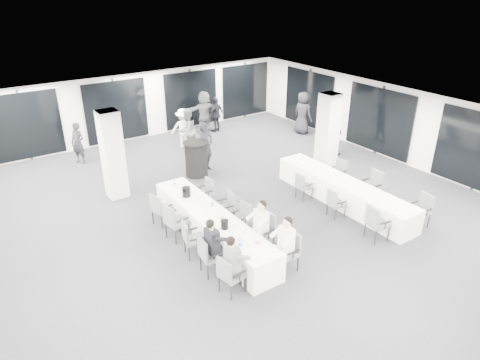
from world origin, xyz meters
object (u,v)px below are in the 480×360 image
at_px(standing_guest_h, 333,130).
at_px(ice_bucket_near, 225,224).
at_px(chair_side_left_near, 376,221).
at_px(chair_side_right_near, 422,208).
at_px(chair_main_left_mid, 191,237).
at_px(ice_bucket_far, 186,192).
at_px(chair_side_right_mid, 373,184).
at_px(chair_main_left_far, 160,207).
at_px(chair_main_left_fourth, 174,220).
at_px(chair_main_right_mid, 242,216).
at_px(standing_guest_f, 204,109).
at_px(chair_main_right_fourth, 227,205).
at_px(chair_main_right_second, 264,229).
at_px(standing_guest_b, 187,127).
at_px(chair_main_left_second, 208,254).
at_px(standing_guest_d, 216,112).
at_px(chair_side_left_far, 303,185).
at_px(chair_main_right_far, 206,191).
at_px(standing_guest_c, 183,126).
at_px(chair_main_right_near, 289,249).
at_px(chair_main_left_near, 229,273).
at_px(banquet_table_main, 212,227).
at_px(standing_guest_e, 303,110).
at_px(chair_side_left_mid, 335,202).
at_px(banquet_table_side, 343,192).
at_px(standing_guest_a, 205,143).
at_px(standing_guest_g, 78,141).
at_px(cocktail_table, 196,159).
at_px(chair_side_right_far, 339,171).

xyz_separation_m(standing_guest_h, ice_bucket_near, (-7.24, -3.47, -0.08)).
bearing_deg(chair_side_left_near, chair_side_right_near, 93.50).
bearing_deg(chair_main_left_mid, ice_bucket_far, 167.20).
bearing_deg(chair_side_right_mid, ice_bucket_near, 94.89).
bearing_deg(chair_main_left_far, ice_bucket_far, 62.85).
bearing_deg(chair_main_left_fourth, chair_main_right_mid, 56.90).
bearing_deg(standing_guest_f, chair_main_right_mid, 79.38).
distance_m(chair_main_right_fourth, standing_guest_h, 6.69).
distance_m(chair_main_right_second, ice_bucket_near, 1.05).
bearing_deg(standing_guest_b, standing_guest_h, 120.42).
xyz_separation_m(chair_main_left_second, chair_side_right_near, (6.01, -1.45, -0.01)).
bearing_deg(standing_guest_d, chair_side_left_far, 58.02).
xyz_separation_m(chair_main_left_second, standing_guest_f, (5.16, 9.12, 0.49)).
distance_m(chair_main_left_mid, chair_side_right_mid, 6.04).
relative_size(chair_main_right_far, standing_guest_c, 0.47).
relative_size(chair_main_left_mid, standing_guest_d, 0.53).
height_order(chair_side_left_far, ice_bucket_far, ice_bucket_far).
distance_m(chair_main_left_fourth, standing_guest_f, 9.00).
bearing_deg(chair_main_left_fourth, chair_side_left_far, 78.72).
distance_m(chair_main_right_far, standing_guest_f, 7.12).
bearing_deg(chair_main_right_near, chair_main_left_near, 89.71).
height_order(chair_main_left_mid, standing_guest_b, standing_guest_b).
xyz_separation_m(chair_main_right_near, chair_side_left_near, (2.67, -0.33, 0.02)).
height_order(chair_main_right_second, standing_guest_c, standing_guest_c).
bearing_deg(chair_side_right_mid, ice_bucket_far, 73.81).
height_order(banquet_table_main, chair_main_right_mid, chair_main_right_mid).
relative_size(chair_main_left_far, chair_main_right_second, 0.93).
bearing_deg(standing_guest_e, chair_main_left_near, 122.19).
bearing_deg(chair_main_right_far, chair_main_left_near, 152.08).
bearing_deg(chair_side_left_mid, chair_side_right_mid, 98.90).
bearing_deg(standing_guest_d, banquet_table_side, 64.89).
bearing_deg(standing_guest_h, ice_bucket_near, 109.92).
distance_m(chair_main_right_mid, standing_guest_e, 8.82).
relative_size(chair_main_left_near, chair_side_right_mid, 0.94).
relative_size(chair_main_right_fourth, ice_bucket_near, 4.08).
relative_size(chair_main_left_mid, standing_guest_h, 0.50).
bearing_deg(standing_guest_c, standing_guest_a, 118.83).
relative_size(standing_guest_e, standing_guest_g, 1.20).
xyz_separation_m(cocktail_table, chair_main_right_far, (-0.83, -2.12, -0.13)).
bearing_deg(chair_main_right_far, standing_guest_c, -24.42).
xyz_separation_m(chair_side_right_near, standing_guest_f, (-0.86, 10.58, 0.50)).
relative_size(chair_side_right_far, standing_guest_h, 0.47).
bearing_deg(standing_guest_h, chair_side_left_far, 116.80).
distance_m(standing_guest_f, ice_bucket_far, 7.94).
height_order(chair_main_right_fourth, standing_guest_b, standing_guest_b).
bearing_deg(banquet_table_main, standing_guest_a, 61.94).
relative_size(chair_main_left_fourth, chair_main_right_fourth, 1.14).
relative_size(chair_main_left_far, chair_side_left_mid, 1.11).
distance_m(standing_guest_c, ice_bucket_far, 5.95).
distance_m(chair_side_left_mid, standing_guest_a, 5.23).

